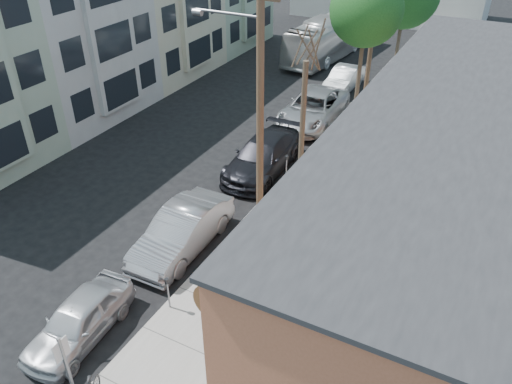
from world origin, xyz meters
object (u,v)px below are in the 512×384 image
at_px(car_4, 344,79).
at_px(tree_leafy_mid, 366,10).
at_px(sign_post, 68,369).
at_px(patio_chair_a, 252,365).
at_px(parking_meter_near, 168,288).
at_px(bus, 331,37).
at_px(utility_pole_near, 259,95).
at_px(patron_grey, 291,313).
at_px(patio_chair_b, 253,381).
at_px(car_1, 182,231).
at_px(car_3, 313,108).
at_px(parking_meter_far, 286,164).
at_px(car_2, 263,156).
at_px(cyclist, 245,289).
at_px(tree_bare, 303,124).
at_px(car_0, 79,320).

bearing_deg(car_4, tree_leafy_mid, -62.48).
relative_size(sign_post, patio_chair_a, 3.18).
xyz_separation_m(parking_meter_near, bus, (-4.88, 27.92, 0.55)).
relative_size(utility_pole_near, patio_chair_a, 11.36).
distance_m(utility_pole_near, patron_grey, 7.82).
xyz_separation_m(patio_chair_b, car_1, (-5.34, 4.43, 0.24)).
distance_m(tree_leafy_mid, patio_chair_b, 20.14).
xyz_separation_m(utility_pole_near, car_3, (-1.59, 9.88, -4.56)).
distance_m(parking_meter_near, bus, 28.35).
height_order(utility_pole_near, patron_grey, utility_pole_near).
xyz_separation_m(parking_meter_far, car_3, (-1.45, 6.81, -0.13)).
relative_size(patio_chair_a, car_2, 0.16).
bearing_deg(cyclist, bus, -54.07).
bearing_deg(tree_bare, cyclist, -78.72).
distance_m(sign_post, tree_bare, 13.69).
relative_size(parking_meter_far, patron_grey, 0.71).
bearing_deg(patio_chair_b, car_0, -152.64).
xyz_separation_m(parking_meter_far, tree_bare, (0.55, 0.33, 1.98)).
relative_size(sign_post, patio_chair_b, 3.18).
bearing_deg(cyclist, parking_meter_near, 48.13).
relative_size(sign_post, car_2, 0.50).
bearing_deg(patron_grey, parking_meter_far, -151.26).
xyz_separation_m(car_3, bus, (-3.43, 11.98, 0.69)).
relative_size(car_0, car_2, 0.72).
bearing_deg(patio_chair_a, patron_grey, 74.94).
bearing_deg(utility_pole_near, car_3, 99.15).
bearing_deg(parking_meter_near, car_2, 98.60).
bearing_deg(utility_pole_near, parking_meter_far, 92.62).
xyz_separation_m(utility_pole_near, bus, (-5.02, 21.85, -3.87)).
bearing_deg(parking_meter_far, car_3, 102.01).
height_order(parking_meter_near, car_2, car_2).
relative_size(tree_bare, bus, 0.51).
relative_size(patron_grey, car_2, 0.31).
relative_size(sign_post, bus, 0.25).
distance_m(utility_pole_near, tree_leafy_mid, 11.51).
relative_size(car_1, car_4, 1.14).
height_order(sign_post, bus, bus).
bearing_deg(car_4, tree_bare, -79.72).
relative_size(tree_leafy_mid, car_1, 1.57).
height_order(sign_post, car_3, sign_post).
height_order(parking_meter_far, cyclist, cyclist).
distance_m(car_4, bus, 7.09).
bearing_deg(parking_meter_near, parking_meter_far, 90.00).
height_order(patio_chair_b, cyclist, cyclist).
height_order(patio_chair_b, car_3, car_3).
distance_m(tree_leafy_mid, car_0, 20.56).
xyz_separation_m(tree_leafy_mid, patio_chair_b, (3.34, -19.08, -5.54)).
bearing_deg(car_4, car_1, -89.20).
height_order(patron_grey, bus, bus).
bearing_deg(sign_post, parking_meter_far, 90.43).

